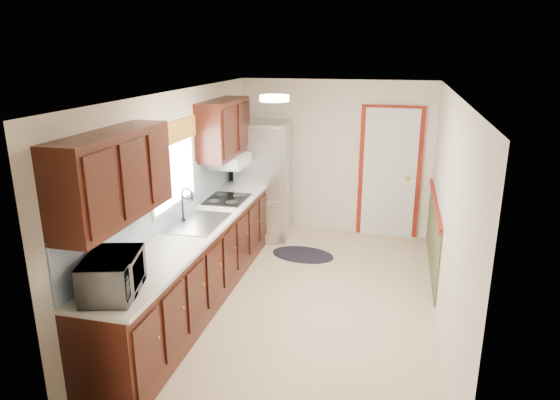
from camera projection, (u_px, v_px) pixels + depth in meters
The scene contains 8 objects.
room_shell at pixel (305, 204), 5.51m from camera, with size 3.20×5.20×2.52m.
kitchen_run at pixel (193, 236), 5.63m from camera, with size 0.63×4.00×2.20m.
back_wall_trim at pixel (398, 185), 7.43m from camera, with size 1.12×2.30×2.08m.
ceiling_fixture at pixel (274, 98), 5.05m from camera, with size 0.30×0.30×0.06m, color #FFD88C.
microwave at pixel (112, 271), 3.98m from camera, with size 0.59×0.33×0.40m, color white.
refrigerator at pixel (264, 181), 7.64m from camera, with size 0.82×0.79×1.81m.
rug at pixel (303, 255), 7.16m from camera, with size 0.90×0.58×0.01m, color black.
cooktop at pixel (227, 199), 6.55m from camera, with size 0.50×0.60×0.02m, color black.
Camera 1 is at (0.96, -5.18, 2.84)m, focal length 32.00 mm.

